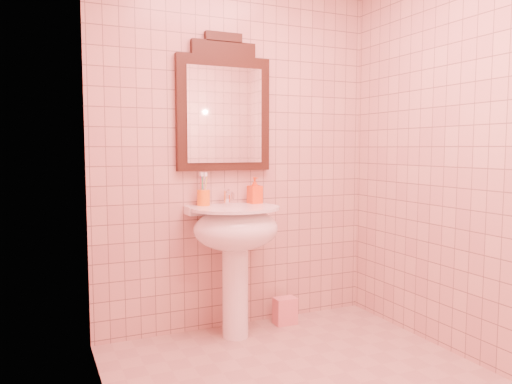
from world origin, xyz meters
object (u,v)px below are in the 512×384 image
toothbrush_cup (204,197)px  towel (285,311)px  pedestal_sink (236,238)px  soap_dispenser (255,190)px  mirror (224,108)px

toothbrush_cup → towel: (0.58, -0.06, -0.82)m
pedestal_sink → towel: pedestal_sink is taller
pedestal_sink → soap_dispenser: size_ratio=4.74×
soap_dispenser → towel: 0.89m
mirror → soap_dispenser: mirror is taller
mirror → towel: 1.48m
mirror → toothbrush_cup: 0.62m
pedestal_sink → soap_dispenser: bearing=34.1°
towel → toothbrush_cup: bearing=173.7°
towel → pedestal_sink: bearing=-168.0°
pedestal_sink → toothbrush_cup: size_ratio=4.43×
toothbrush_cup → soap_dispenser: 0.36m
toothbrush_cup → towel: bearing=-6.3°
mirror → toothbrush_cup: bearing=-163.2°
pedestal_sink → towel: size_ratio=4.60×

